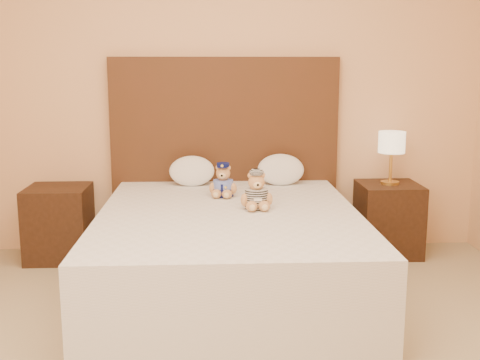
# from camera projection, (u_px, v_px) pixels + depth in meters

# --- Properties ---
(bed) EXTENTS (1.60, 2.00, 0.55)m
(bed) POSITION_uv_depth(u_px,v_px,m) (229.00, 254.00, 3.77)
(bed) COLOR white
(bed) RESTS_ON ground
(headboard) EXTENTS (1.75, 0.08, 1.50)m
(headboard) POSITION_uv_depth(u_px,v_px,m) (225.00, 155.00, 4.67)
(headboard) COLOR #472615
(headboard) RESTS_ON ground
(nightstand_left) EXTENTS (0.45, 0.45, 0.55)m
(nightstand_left) POSITION_uv_depth(u_px,v_px,m) (59.00, 223.00, 4.50)
(nightstand_left) COLOR #351D11
(nightstand_left) RESTS_ON ground
(nightstand_right) EXTENTS (0.45, 0.45, 0.55)m
(nightstand_right) POSITION_uv_depth(u_px,v_px,m) (388.00, 219.00, 4.62)
(nightstand_right) COLOR #351D11
(nightstand_right) RESTS_ON ground
(lamp) EXTENTS (0.20, 0.20, 0.40)m
(lamp) POSITION_uv_depth(u_px,v_px,m) (392.00, 145.00, 4.51)
(lamp) COLOR gold
(lamp) RESTS_ON nightstand_right
(teddy_police) EXTENTS (0.23, 0.22, 0.23)m
(teddy_police) POSITION_uv_depth(u_px,v_px,m) (223.00, 180.00, 4.11)
(teddy_police) COLOR #BD7D49
(teddy_police) RESTS_ON bed
(teddy_prisoner) EXTENTS (0.23, 0.22, 0.24)m
(teddy_prisoner) POSITION_uv_depth(u_px,v_px,m) (256.00, 190.00, 3.76)
(teddy_prisoner) COLOR #BD7D49
(teddy_prisoner) RESTS_ON bed
(pillow_left) EXTENTS (0.34, 0.22, 0.24)m
(pillow_left) POSITION_uv_depth(u_px,v_px,m) (192.00, 169.00, 4.50)
(pillow_left) COLOR white
(pillow_left) RESTS_ON bed
(pillow_right) EXTENTS (0.35, 0.23, 0.25)m
(pillow_right) POSITION_uv_depth(u_px,v_px,m) (281.00, 168.00, 4.53)
(pillow_right) COLOR white
(pillow_right) RESTS_ON bed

